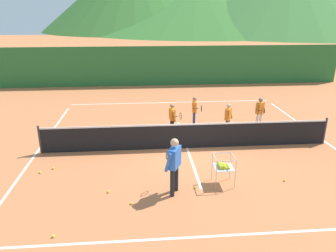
{
  "coord_description": "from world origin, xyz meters",
  "views": [
    {
      "loc": [
        -1.65,
        -11.01,
        4.91
      ],
      "look_at": [
        -0.72,
        0.01,
        0.9
      ],
      "focal_mm": 34.38,
      "sensor_mm": 36.0,
      "label": 1
    }
  ],
  "objects": [
    {
      "name": "line_service_center",
      "position": [
        0.0,
        0.0,
        0.0
      ],
      "size": [
        0.08,
        5.95,
        0.01
      ],
      "primitive_type": "cube",
      "color": "white",
      "rests_on": "ground"
    },
    {
      "name": "student_3",
      "position": [
        3.45,
        1.95,
        0.81
      ],
      "size": [
        0.53,
        0.67,
        1.35
      ],
      "color": "silver",
      "rests_on": "ground"
    },
    {
      "name": "line_baseline_far",
      "position": [
        0.0,
        6.35,
        0.0
      ],
      "size": [
        11.07,
        0.08,
        0.01
      ],
      "primitive_type": "cube",
      "color": "white",
      "rests_on": "ground"
    },
    {
      "name": "instructor",
      "position": [
        -0.81,
        -3.09,
        1.0
      ],
      "size": [
        0.52,
        0.83,
        1.67
      ],
      "color": "black",
      "rests_on": "ground"
    },
    {
      "name": "line_sideline_east",
      "position": [
        5.53,
        0.0,
        0.0
      ],
      "size": [
        0.08,
        11.38,
        0.01
      ],
      "primitive_type": "cube",
      "color": "white",
      "rests_on": "ground"
    },
    {
      "name": "student_1",
      "position": [
        0.68,
        2.55,
        0.78
      ],
      "size": [
        0.41,
        0.65,
        1.3
      ],
      "color": "navy",
      "rests_on": "ground"
    },
    {
      "name": "tennis_ball_4",
      "position": [
        -0.17,
        -2.92,
        0.03
      ],
      "size": [
        0.07,
        0.07,
        0.07
      ],
      "primitive_type": "sphere",
      "color": "yellow",
      "rests_on": "ground"
    },
    {
      "name": "tennis_ball_3",
      "position": [
        -4.61,
        -1.32,
        0.03
      ],
      "size": [
        0.07,
        0.07,
        0.07
      ],
      "primitive_type": "sphere",
      "color": "yellow",
      "rests_on": "ground"
    },
    {
      "name": "line_baseline_near",
      "position": [
        0.0,
        -5.03,
        0.0
      ],
      "size": [
        11.07,
        0.08,
        0.01
      ],
      "primitive_type": "cube",
      "color": "white",
      "rests_on": "ground"
    },
    {
      "name": "line_sideline_west",
      "position": [
        -5.53,
        0.0,
        0.0
      ],
      "size": [
        0.08,
        11.38,
        0.01
      ],
      "primitive_type": "cube",
      "color": "white",
      "rests_on": "ground"
    },
    {
      "name": "hill_1",
      "position": [
        12.67,
        71.92,
        5.74
      ],
      "size": [
        59.29,
        59.29,
        11.47
      ],
      "primitive_type": "cone",
      "color": "#38702D",
      "rests_on": "ground"
    },
    {
      "name": "student_0",
      "position": [
        -0.42,
        1.42,
        0.81
      ],
      "size": [
        0.49,
        0.61,
        1.34
      ],
      "color": "black",
      "rests_on": "ground"
    },
    {
      "name": "ball_cart",
      "position": [
        0.68,
        -2.71,
        0.59
      ],
      "size": [
        0.58,
        0.58,
        0.9
      ],
      "color": "#B7B7BC",
      "rests_on": "ground"
    },
    {
      "name": "tennis_ball_2",
      "position": [
        -2.68,
        -2.93,
        0.03
      ],
      "size": [
        0.07,
        0.07,
        0.07
      ],
      "primitive_type": "sphere",
      "color": "yellow",
      "rests_on": "ground"
    },
    {
      "name": "tennis_net",
      "position": [
        0.0,
        0.0,
        0.5
      ],
      "size": [
        10.76,
        0.08,
        1.05
      ],
      "color": "#333338",
      "rests_on": "ground"
    },
    {
      "name": "tennis_ball_5",
      "position": [
        2.61,
        -2.72,
        0.03
      ],
      "size": [
        0.07,
        0.07,
        0.07
      ],
      "primitive_type": "sphere",
      "color": "yellow",
      "rests_on": "ground"
    },
    {
      "name": "tennis_ball_7",
      "position": [
        -4.95,
        -1.59,
        0.03
      ],
      "size": [
        0.07,
        0.07,
        0.07
      ],
      "primitive_type": "sphere",
      "color": "yellow",
      "rests_on": "ground"
    },
    {
      "name": "tennis_ball_1",
      "position": [
        -3.76,
        -4.76,
        0.03
      ],
      "size": [
        0.07,
        0.07,
        0.07
      ],
      "primitive_type": "sphere",
      "color": "yellow",
      "rests_on": "ground"
    },
    {
      "name": "ground_plane",
      "position": [
        0.0,
        0.0,
        0.0
      ],
      "size": [
        120.0,
        120.0,
        0.0
      ],
      "primitive_type": "plane",
      "color": "#C67042"
    },
    {
      "name": "windscreen_fence",
      "position": [
        0.0,
        10.82,
        1.32
      ],
      "size": [
        24.35,
        0.08,
        2.64
      ],
      "primitive_type": "cube",
      "color": "#286B33",
      "rests_on": "ground"
    },
    {
      "name": "tennis_ball_0",
      "position": [
        -2.01,
        -3.58,
        0.03
      ],
      "size": [
        0.07,
        0.07,
        0.07
      ],
      "primitive_type": "sphere",
      "color": "yellow",
      "rests_on": "ground"
    },
    {
      "name": "student_2",
      "position": [
        1.88,
        1.33,
        0.79
      ],
      "size": [
        0.43,
        0.51,
        1.31
      ],
      "color": "navy",
      "rests_on": "ground"
    }
  ]
}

